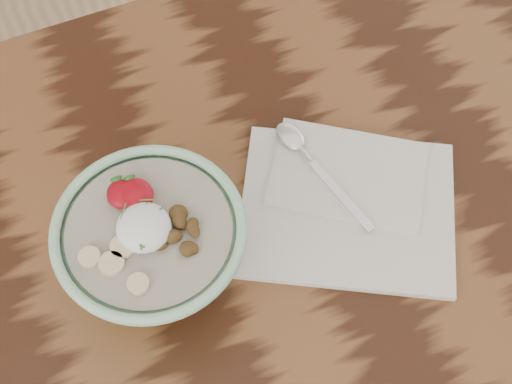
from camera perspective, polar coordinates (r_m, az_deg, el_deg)
table at (r=97.10cm, az=5.69°, el=-5.07°), size 160.00×90.00×75.00cm
breakfast_bowl at (r=80.00cm, az=-8.21°, el=-4.33°), size 21.01×21.01×14.05cm
napkin at (r=89.66cm, az=7.32°, el=-0.75°), size 33.24×31.29×1.62cm
spoon at (r=91.28cm, az=3.75°, el=3.35°), size 6.22×18.78×0.98cm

